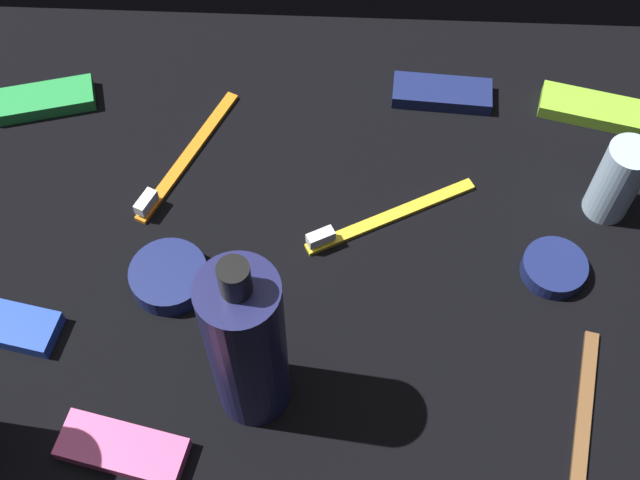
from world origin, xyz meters
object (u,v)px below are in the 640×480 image
snack_bar_navy (442,93)px  deodorant_stick (618,181)px  toothbrush_brown (583,440)px  snack_bar_green (44,100)px  cream_tin_right (554,268)px  snack_bar_blue (0,323)px  toothbrush_yellow (381,218)px  snack_bar_pink (123,449)px  toothbrush_orange (183,160)px  lotion_bottle (247,346)px  cream_tin_left (169,277)px  snack_bar_lime (590,109)px

snack_bar_navy → deodorant_stick: bearing=142.5°
deodorant_stick → toothbrush_brown: (5.13, 23.65, -3.85)cm
snack_bar_green → cream_tin_right: cream_tin_right is taller
snack_bar_blue → toothbrush_brown: bearing=-178.5°
cream_tin_right → toothbrush_yellow: bearing=-17.3°
toothbrush_brown → snack_bar_green: 62.45cm
toothbrush_brown → snack_bar_blue: toothbrush_brown is taller
snack_bar_green → snack_bar_pink: same height
snack_bar_green → cream_tin_right: (-51.53, 18.18, 0.08)cm
snack_bar_pink → cream_tin_right: bearing=-141.2°
deodorant_stick → snack_bar_navy: (15.38, -13.43, -3.71)cm
toothbrush_brown → snack_bar_green: (52.21, -34.28, 0.14)cm
toothbrush_orange → lotion_bottle: bearing=111.4°
deodorant_stick → cream_tin_left: bearing=13.9°
toothbrush_yellow → snack_bar_lime: 26.23cm
snack_bar_green → cream_tin_right: size_ratio=1.75×
toothbrush_orange → snack_bar_pink: toothbrush_orange is taller
toothbrush_brown → cream_tin_left: bearing=-20.6°
lotion_bottle → cream_tin_right: lotion_bottle is taller
deodorant_stick → snack_bar_lime: 12.55cm
cream_tin_right → lotion_bottle: bearing=26.0°
snack_bar_green → snack_bar_pink: 39.56cm
lotion_bottle → snack_bar_blue: lotion_bottle is taller
lotion_bottle → snack_bar_blue: bearing=-12.6°
snack_bar_lime → snack_bar_pink: same height
snack_bar_navy → snack_bar_blue: size_ratio=1.00×
deodorant_stick → cream_tin_right: deodorant_stick is taller
toothbrush_brown → snack_bar_green: size_ratio=1.72×
lotion_bottle → snack_bar_blue: 25.21cm
snack_bar_lime → cream_tin_right: 20.41cm
snack_bar_blue → snack_bar_green: size_ratio=1.00×
lotion_bottle → cream_tin_left: lotion_bottle is taller
snack_bar_lime → snack_bar_blue: same height
lotion_bottle → toothbrush_yellow: 22.65cm
lotion_bottle → cream_tin_right: bearing=-154.0°
toothbrush_yellow → snack_bar_pink: (20.93, 23.50, 0.14)cm
deodorant_stick → toothbrush_yellow: bearing=6.8°
snack_bar_green → lotion_bottle: bearing=113.3°
toothbrush_orange → snack_bar_pink: (0.92, 29.55, 0.14)cm
deodorant_stick → cream_tin_right: 10.20cm
toothbrush_yellow → cream_tin_right: (-15.90, 4.95, 0.22)cm
deodorant_stick → toothbrush_yellow: (21.72, 2.60, -3.85)cm
toothbrush_orange → snack_bar_lime: (-41.81, -8.54, 0.14)cm
snack_bar_lime → snack_bar_pink: 57.24cm
snack_bar_blue → snack_bar_lime: bearing=-142.9°
snack_bar_blue → cream_tin_left: 15.27cm
snack_bar_pink → cream_tin_right: size_ratio=1.75×
lotion_bottle → deodorant_stick: bearing=-147.6°
snack_bar_pink → cream_tin_left: size_ratio=1.46×
snack_bar_pink → cream_tin_left: 16.01cm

